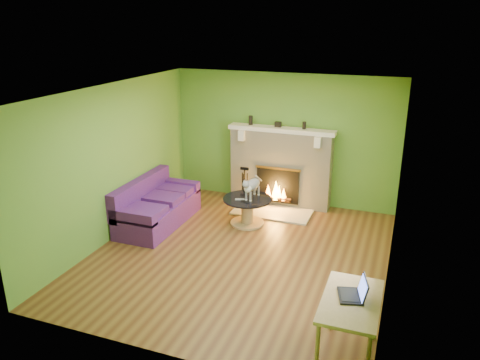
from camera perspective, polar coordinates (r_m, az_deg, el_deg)
The scene contains 22 objects.
floor at distance 7.58m, azimuth 0.00°, elevation -9.03°, with size 5.00×5.00×0.00m, color #573119.
ceiling at distance 6.75m, azimuth 0.00°, elevation 10.81°, with size 5.00×5.00×0.00m, color white.
wall_back at distance 9.35m, azimuth 5.36°, elevation 4.97°, with size 5.00×5.00×0.00m, color #609832.
wall_front at distance 4.98m, azimuth -10.18°, elevation -8.48°, with size 5.00×5.00×0.00m, color #609832.
wall_left at distance 8.08m, azimuth -15.14°, elevation 2.10°, with size 5.00×5.00×0.00m, color #609832.
wall_right at distance 6.67m, azimuth 18.46°, elevation -1.89°, with size 5.00×5.00×0.00m, color #609832.
window_frame at distance 5.73m, azimuth 18.18°, elevation -2.60°, with size 1.20×1.20×0.00m, color silver.
window_pane at distance 5.73m, azimuth 18.10°, elevation -2.59°, with size 1.06×1.06×0.00m, color white.
fireplace at distance 9.32m, azimuth 4.96°, elevation 1.56°, with size 2.10×0.46×1.58m.
hearth at distance 9.12m, azimuth 3.95°, elevation -3.90°, with size 1.50×0.75×0.03m, color beige.
mantel at distance 9.10m, azimuth 5.07°, elevation 6.14°, with size 2.10×0.28×0.08m, color white.
sofa at distance 8.67m, azimuth -10.23°, elevation -3.25°, with size 0.86×1.84×0.83m.
coffee_table at distance 8.52m, azimuth 0.90°, elevation -3.57°, with size 0.88×0.88×0.50m.
desk at distance 5.28m, azimuth 13.34°, elevation -14.84°, with size 0.60×1.04×0.77m.
cat at distance 8.39m, azimuth 1.54°, elevation -0.86°, with size 0.24×0.67×0.42m, color slate, non-canonical shape.
remote_silver at distance 8.36m, azimuth -0.02°, elevation -2.38°, with size 0.17×0.04×0.02m, color #9A9A9C.
remote_black at distance 8.27m, azimuth 0.62°, elevation -2.63°, with size 0.16×0.04×0.02m, color black.
laptop at distance 5.21m, azimuth 13.37°, elevation -12.54°, with size 0.29×0.33×0.25m, color black, non-canonical shape.
fire_tools at distance 9.28m, azimuth 0.55°, elevation -0.73°, with size 0.21×0.21×0.78m, color black, non-canonical shape.
mantel_vase_left at distance 9.28m, azimuth 1.31°, elevation 7.29°, with size 0.08×0.08×0.18m, color black.
mantel_vase_right at distance 9.00m, azimuth 7.84°, elevation 6.61°, with size 0.07×0.07×0.14m, color black.
mantel_box at distance 9.13m, azimuth 4.66°, elevation 6.77°, with size 0.12×0.08×0.10m, color black.
Camera 1 is at (2.32, -6.26, 3.59)m, focal length 35.00 mm.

